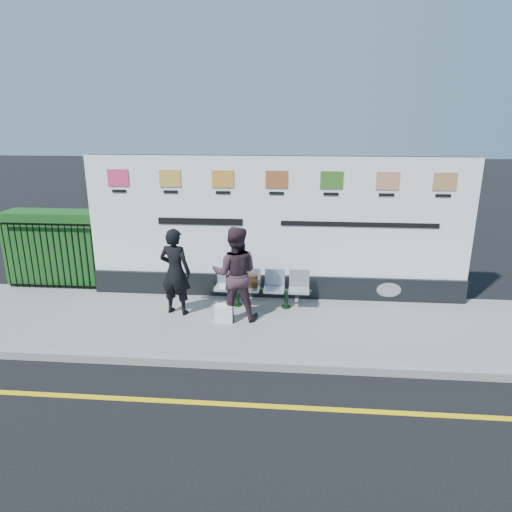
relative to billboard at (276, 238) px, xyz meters
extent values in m
plane|color=black|center=(-0.50, -3.85, -1.42)|extent=(80.00, 80.00, 0.00)
cube|color=gray|center=(-0.50, -1.35, -1.36)|extent=(14.00, 3.00, 0.12)
cube|color=gray|center=(-0.50, -2.85, -1.35)|extent=(14.00, 0.18, 0.14)
cube|color=yellow|center=(-0.50, -3.85, -1.42)|extent=(14.00, 0.10, 0.01)
cube|color=black|center=(0.00, 0.00, -1.05)|extent=(8.00, 0.30, 0.50)
cube|color=white|center=(0.00, 0.00, 0.45)|extent=(8.00, 0.14, 2.50)
cube|color=#184F19|center=(-5.08, 0.45, -0.45)|extent=(2.35, 0.70, 1.70)
imported|color=black|center=(-1.91, -1.08, -0.43)|extent=(0.71, 0.55, 1.74)
imported|color=#38242C|center=(-0.72, -1.23, -0.39)|extent=(0.91, 0.72, 1.83)
cube|color=black|center=(-0.50, -0.62, -0.76)|extent=(0.34, 0.18, 0.25)
cube|color=white|center=(-0.91, -1.42, -1.13)|extent=(0.34, 0.20, 0.34)
camera|label=1|loc=(0.38, -9.33, 2.48)|focal=32.00mm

